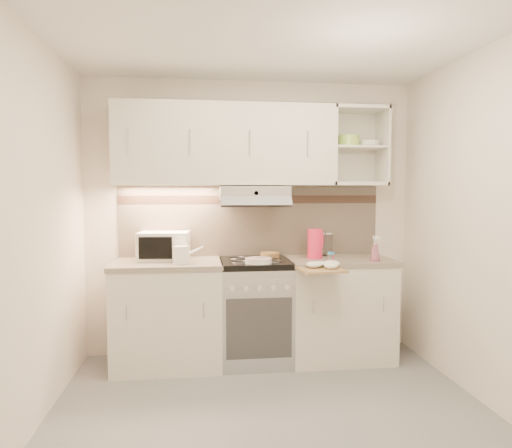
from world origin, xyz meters
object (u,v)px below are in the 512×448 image
at_px(electric_range, 255,311).
at_px(microwave, 164,246).
at_px(plate_stack, 258,261).
at_px(pink_pitcher, 315,243).
at_px(cutting_board, 321,270).
at_px(watering_can, 182,254).
at_px(spray_bottle, 375,251).
at_px(glass_jar, 327,244).

bearing_deg(electric_range, microwave, 171.58).
relative_size(electric_range, plate_stack, 4.05).
height_order(plate_stack, pink_pitcher, pink_pitcher).
bearing_deg(pink_pitcher, microwave, -158.62).
bearing_deg(microwave, cutting_board, -17.45).
relative_size(electric_range, cutting_board, 2.64).
relative_size(electric_range, microwave, 2.00).
bearing_deg(watering_can, cutting_board, -21.67).
height_order(microwave, watering_can, microwave).
relative_size(electric_range, watering_can, 3.43).
distance_m(plate_stack, spray_bottle, 1.00).
distance_m(watering_can, spray_bottle, 1.63).
height_order(pink_pitcher, cutting_board, pink_pitcher).
relative_size(microwave, glass_jar, 2.07).
height_order(spray_bottle, cutting_board, spray_bottle).
bearing_deg(pink_pitcher, spray_bottle, -2.05).
distance_m(pink_pitcher, glass_jar, 0.23).
height_order(watering_can, glass_jar, watering_can).
bearing_deg(electric_range, watering_can, -169.24).
distance_m(glass_jar, cutting_board, 0.64).
distance_m(microwave, glass_jar, 1.49).
bearing_deg(microwave, glass_jar, 7.52).
xyz_separation_m(electric_range, spray_bottle, (1.01, -0.20, 0.54)).
distance_m(spray_bottle, cutting_board, 0.57).
xyz_separation_m(microwave, cutting_board, (1.27, -0.51, -0.15)).
height_order(electric_range, microwave, microwave).
height_order(electric_range, spray_bottle, spray_bottle).
distance_m(microwave, cutting_board, 1.38).
xyz_separation_m(pink_pitcher, cutting_board, (-0.06, -0.42, -0.16)).
relative_size(glass_jar, cutting_board, 0.64).
bearing_deg(glass_jar, cutting_board, -109.81).
bearing_deg(microwave, electric_range, -4.13).
bearing_deg(cutting_board, electric_range, 134.47).
xyz_separation_m(spray_bottle, cutting_board, (-0.52, -0.19, -0.12)).
bearing_deg(microwave, plate_stack, -16.18).
relative_size(pink_pitcher, cutting_board, 0.78).
height_order(glass_jar, cutting_board, glass_jar).
bearing_deg(glass_jar, microwave, -176.77).
xyz_separation_m(plate_stack, glass_jar, (0.69, 0.38, 0.09)).
xyz_separation_m(watering_can, glass_jar, (1.32, 0.32, 0.03)).
xyz_separation_m(watering_can, cutting_board, (1.11, -0.27, -0.11)).
relative_size(watering_can, plate_stack, 1.18).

